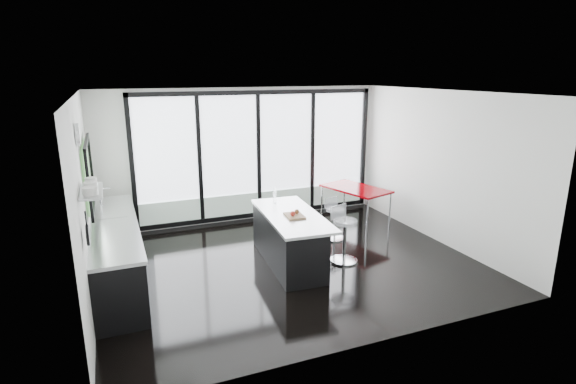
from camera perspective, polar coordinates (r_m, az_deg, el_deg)
name	(u,v)px	position (r m, az deg, el deg)	size (l,w,h in m)	color
floor	(289,263)	(7.63, 0.15, -8.99)	(6.00, 5.00, 0.00)	black
ceiling	(289,93)	(6.97, 0.17, 12.51)	(6.00, 5.00, 0.00)	white
wall_back	(257,161)	(9.55, -3.95, 3.95)	(6.00, 0.09, 2.80)	silver
wall_front	(375,232)	(5.05, 11.02, -5.07)	(6.00, 0.00, 2.80)	silver
wall_left	(86,186)	(6.90, -24.27, 0.74)	(0.26, 5.00, 2.80)	silver
wall_right	(440,167)	(8.73, 18.72, 2.98)	(0.00, 5.00, 2.80)	silver
counter_cabinets	(116,252)	(7.34, -20.96, -7.13)	(0.69, 3.24, 1.36)	black
island	(288,238)	(7.50, -0.02, -5.88)	(1.03, 2.14, 1.10)	black
bar_stool_near	(345,241)	(7.61, 7.19, -6.18)	(0.46, 0.46, 0.74)	silver
bar_stool_far	(335,224)	(8.59, 5.94, -4.03)	(0.39, 0.39, 0.62)	silver
red_table	(355,205)	(9.61, 8.50, -1.63)	(0.80, 1.40, 0.75)	#700006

